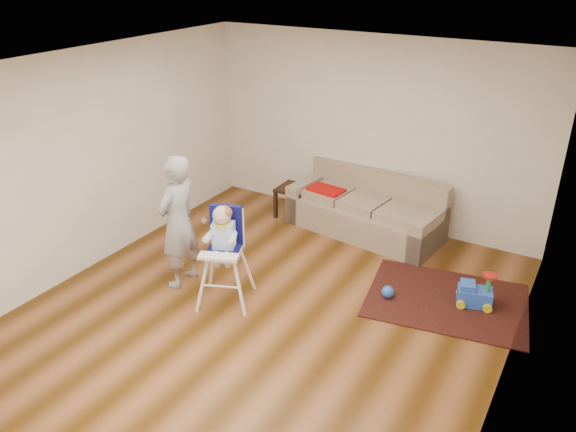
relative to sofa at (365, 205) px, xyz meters
The scene contains 9 objects.
ground 2.34m from the sofa, 93.49° to the right, with size 5.50×5.50×0.00m, color #492B0A.
room_envelope 2.30m from the sofa, 94.52° to the right, with size 5.04×5.52×2.72m.
sofa is the anchor object (origin of this frame).
side_table 1.15m from the sofa, behind, with size 0.47×0.47×0.47m, color black, non-canonical shape.
area_rug 1.96m from the sofa, 36.13° to the right, with size 1.78×1.34×0.01m, color black.
ride_on_toy 2.13m from the sofa, 30.01° to the right, with size 0.38×0.27×0.41m, color blue, non-canonical shape.
toy_ball 1.74m from the sofa, 56.85° to the right, with size 0.15×0.15×0.15m, color blue.
high_chair 2.51m from the sofa, 105.45° to the right, with size 0.73×0.73×1.20m.
adult 2.76m from the sofa, 119.86° to the right, with size 0.60×0.39×1.63m, color #99999B.
Camera 1 is at (2.87, -4.47, 3.70)m, focal length 35.00 mm.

